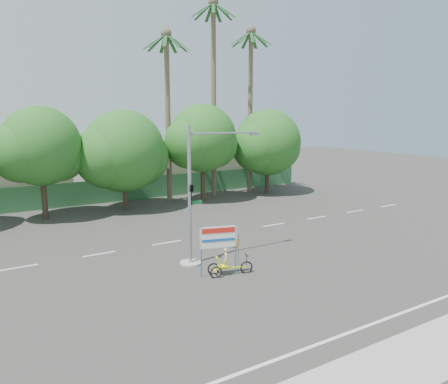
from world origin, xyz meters
TOP-DOWN VIEW (x-y plane):
  - ground at (0.00, 0.00)m, footprint 120.00×120.00m
  - sidewalk_near at (0.00, -7.50)m, footprint 50.00×2.40m
  - fence at (0.00, 21.50)m, footprint 38.00×0.08m
  - building_right at (8.00, 26.00)m, footprint 14.00×8.00m
  - tree_left at (-7.05, 18.00)m, footprint 6.66×5.60m
  - tree_center at (-1.05, 18.00)m, footprint 7.62×6.40m
  - tree_right at (5.95, 18.00)m, footprint 6.90×5.80m
  - tree_far_right at (12.95, 18.00)m, footprint 7.38×6.20m
  - palm_tall at (8.00, 19.50)m, footprint 3.73×3.79m
  - palm_mid at (12.00, 19.50)m, footprint 3.73×3.79m
  - palm_short at (3.50, 19.50)m, footprint 3.73×3.79m
  - traffic_signal at (-2.20, 3.98)m, footprint 4.72×1.10m
  - trike_billboard at (-1.90, 1.79)m, footprint 2.47×1.01m

SIDE VIEW (x-z plane):
  - ground at x=0.00m, z-range 0.00..0.00m
  - sidewalk_near at x=0.00m, z-range 0.00..0.12m
  - fence at x=0.00m, z-range 0.00..2.00m
  - trike_billboard at x=-1.90m, z-range -0.25..2.27m
  - building_right at x=8.00m, z-range 0.00..3.60m
  - traffic_signal at x=-2.20m, z-range -0.58..6.42m
  - tree_center at x=-1.05m, z-range 0.54..8.39m
  - tree_far_right at x=12.95m, z-range 0.68..8.61m
  - tree_left at x=-7.05m, z-range 1.02..9.09m
  - tree_right at x=5.95m, z-range 1.06..9.42m
  - palm_short at x=3.50m, z-range 1.64..16.09m
  - palm_mid at x=12.00m, z-range 1.67..17.12m
  - palm_tall at x=8.00m, z-range 1.74..19.19m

